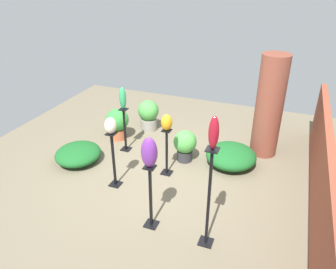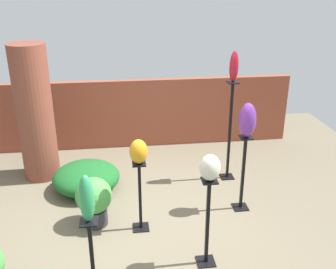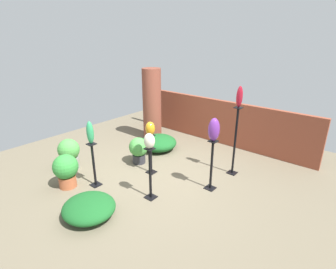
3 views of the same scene
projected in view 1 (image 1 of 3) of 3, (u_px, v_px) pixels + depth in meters
name	position (u px, v px, depth m)	size (l,w,h in m)	color
ground_plane	(160.00, 175.00, 6.16)	(8.00, 8.00, 0.00)	#6B604C
brick_wall_back	(321.00, 178.00, 5.01)	(5.60, 0.12, 1.24)	brown
brick_pillar	(269.00, 107.00, 6.43)	(0.54, 0.54, 2.08)	brown
pedestal_amber	(167.00, 154.00, 6.03)	(0.20, 0.20, 0.91)	black
pedestal_violet	(151.00, 200.00, 4.77)	(0.20, 0.20, 1.05)	black
pedestal_ruby	(209.00, 203.00, 4.34)	(0.20, 0.20, 1.54)	black
pedestal_ivory	(114.00, 162.00, 5.68)	(0.20, 0.20, 1.04)	black
pedestal_jade	(125.00, 132.00, 6.82)	(0.20, 0.20, 0.94)	black
art_vase_amber	(167.00, 122.00, 5.73)	(0.21, 0.20, 0.30)	orange
art_vase_violet	(149.00, 152.00, 4.40)	(0.22, 0.23, 0.45)	#6B2D8C
art_vase_ruby	(214.00, 133.00, 3.86)	(0.13, 0.13, 0.44)	maroon
art_vase_ivory	(110.00, 126.00, 5.35)	(0.21, 0.19, 0.28)	beige
art_vase_jade	(123.00, 98.00, 6.48)	(0.14, 0.14, 0.46)	#2D9356
potted_plant_back_center	(185.00, 144.00, 6.47)	(0.46, 0.46, 0.65)	#2D2D33
potted_plant_walkway_edge	(118.00, 122.00, 7.29)	(0.51, 0.51, 0.71)	#B25B38
potted_plant_mid_right	(148.00, 114.00, 7.68)	(0.49, 0.49, 0.73)	gray
foliage_bed_east	(78.00, 154.00, 6.52)	(0.93, 0.89, 0.34)	#195923
foliage_bed_west	(231.00, 156.00, 6.40)	(0.98, 0.98, 0.39)	#195923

